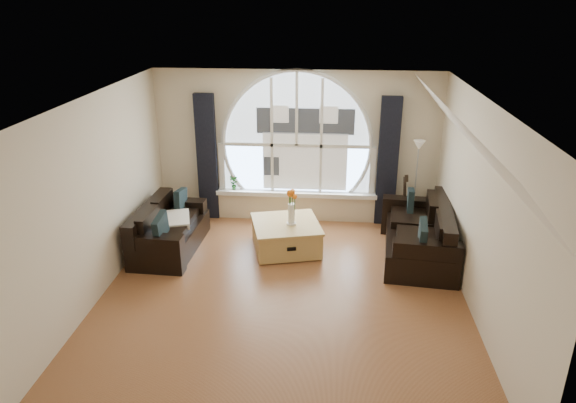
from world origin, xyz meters
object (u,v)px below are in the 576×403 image
(floor_lamp, at_px, (415,185))
(guitar, at_px, (403,202))
(vase_flowers, at_px, (291,201))
(sofa_left, at_px, (169,227))
(sofa_right, at_px, (418,233))
(coffee_chest, at_px, (286,235))
(potted_plant, at_px, (233,182))

(floor_lamp, distance_m, guitar, 0.35)
(floor_lamp, bearing_deg, vase_flowers, -152.56)
(sofa_left, relative_size, sofa_right, 0.88)
(coffee_chest, distance_m, guitar, 2.18)
(vase_flowers, distance_m, guitar, 2.13)
(floor_lamp, bearing_deg, sofa_left, -163.62)
(coffee_chest, height_order, potted_plant, potted_plant)
(floor_lamp, height_order, potted_plant, floor_lamp)
(guitar, bearing_deg, sofa_left, -174.75)
(coffee_chest, xyz_separation_m, potted_plant, (-1.07, 1.23, 0.44))
(sofa_right, xyz_separation_m, vase_flowers, (-1.98, 0.03, 0.46))
(sofa_right, distance_m, potted_plant, 3.41)
(guitar, distance_m, potted_plant, 3.05)
(sofa_right, height_order, floor_lamp, floor_lamp)
(sofa_right, xyz_separation_m, coffee_chest, (-2.07, 0.08, -0.15))
(vase_flowers, height_order, guitar, vase_flowers)
(vase_flowers, distance_m, potted_plant, 1.72)
(coffee_chest, distance_m, potted_plant, 1.68)
(sofa_left, bearing_deg, sofa_right, 3.67)
(potted_plant, bearing_deg, guitar, -5.83)
(guitar, xyz_separation_m, potted_plant, (-3.03, 0.31, 0.16))
(sofa_right, relative_size, vase_flowers, 2.74)
(coffee_chest, relative_size, potted_plant, 3.66)
(sofa_right, height_order, vase_flowers, vase_flowers)
(sofa_right, bearing_deg, coffee_chest, -175.93)
(sofa_left, xyz_separation_m, sofa_right, (3.95, 0.08, 0.00))
(coffee_chest, height_order, vase_flowers, vase_flowers)
(coffee_chest, bearing_deg, sofa_right, -16.47)
(coffee_chest, relative_size, vase_flowers, 1.48)
(floor_lamp, height_order, guitar, floor_lamp)
(potted_plant, bearing_deg, sofa_right, -22.50)
(coffee_chest, bearing_deg, guitar, 10.68)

